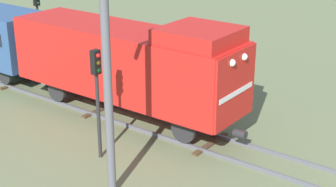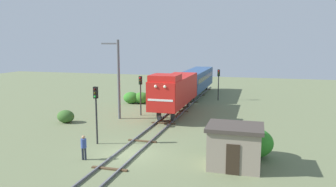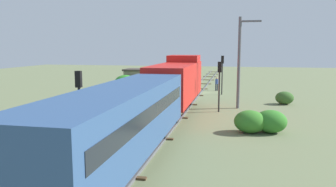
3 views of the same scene
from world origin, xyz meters
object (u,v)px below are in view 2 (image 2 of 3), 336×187
relay_hut (235,146)px  traffic_signal_far (219,79)px  locomotive (174,90)px  traffic_signal_mid (141,88)px  catenary_mast (118,77)px  passenger_car_leading (197,79)px  worker_near_track (84,146)px  traffic_signal_near (96,105)px

relay_hut → traffic_signal_far: bearing=99.2°
locomotive → traffic_signal_far: locomotive is taller
traffic_signal_mid → relay_hut: (10.90, -12.47, -1.59)m
traffic_signal_mid → traffic_signal_far: (7.00, 11.58, -0.04)m
traffic_signal_far → catenary_mast: catenary_mast is taller
traffic_signal_mid → traffic_signal_far: 13.53m
locomotive → passenger_car_leading: locomotive is taller
locomotive → passenger_car_leading: 13.34m
traffic_signal_mid → worker_near_track: 14.05m
worker_near_track → relay_hut: relay_hut is taller
worker_near_track → relay_hut: size_ratio=0.49×
traffic_signal_far → locomotive: bearing=-109.5°
traffic_signal_near → traffic_signal_far: 23.06m
worker_near_track → passenger_car_leading: bearing=-139.0°
traffic_signal_far → passenger_car_leading: bearing=138.4°
traffic_signal_near → worker_near_track: 4.11m
locomotive → worker_near_track: (-2.40, -15.31, -1.78)m
passenger_car_leading → catenary_mast: (-5.06, -16.84, 1.80)m
locomotive → worker_near_track: locomotive is taller
locomotive → passenger_car_leading: (0.00, 13.34, -0.25)m
locomotive → worker_near_track: 15.60m
locomotive → relay_hut: 15.87m
traffic_signal_mid → traffic_signal_far: traffic_signal_mid is taller
traffic_signal_mid → traffic_signal_near: bearing=-88.9°
traffic_signal_mid → locomotive: bearing=23.0°
traffic_signal_far → catenary_mast: size_ratio=0.52×
locomotive → traffic_signal_far: size_ratio=2.74×
passenger_car_leading → catenary_mast: catenary_mast is taller
traffic_signal_near → worker_near_track: traffic_signal_near is taller
passenger_car_leading → traffic_signal_near: size_ratio=3.09×
catenary_mast → traffic_signal_near: bearing=-77.5°
traffic_signal_near → traffic_signal_mid: size_ratio=1.05×
locomotive → traffic_signal_far: (3.60, 10.14, 0.17)m
passenger_car_leading → relay_hut: (7.50, -27.25, -1.13)m
passenger_car_leading → traffic_signal_far: size_ratio=3.30×
locomotive → catenary_mast: catenary_mast is taller
worker_near_track → relay_hut: (9.90, 1.40, 0.40)m
traffic_signal_mid → catenary_mast: 2.97m
traffic_signal_mid → worker_near_track: bearing=-85.9°
locomotive → catenary_mast: 6.35m
passenger_car_leading → traffic_signal_near: bearing=-97.2°
passenger_car_leading → worker_near_track: (-2.40, -28.65, -1.53)m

